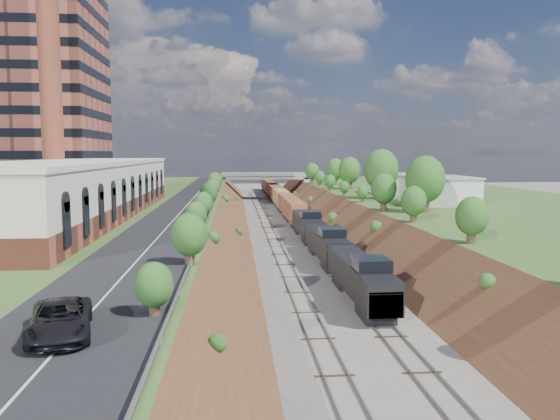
{
  "coord_description": "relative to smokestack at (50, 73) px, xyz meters",
  "views": [
    {
      "loc": [
        -8.36,
        -30.72,
        12.96
      ],
      "look_at": [
        -2.82,
        35.27,
        6.0
      ],
      "focal_mm": 35.0,
      "sensor_mm": 36.0,
      "label": 1
    }
  ],
  "objects": [
    {
      "name": "tree_left_crest",
      "position": [
        24.2,
        -36.0,
        -17.96
      ],
      "size": [
        2.45,
        2.45,
        3.55
      ],
      "color": "#473323",
      "rests_on": "platform_left"
    },
    {
      "name": "road",
      "position": [
        20.5,
        4.0,
        -19.95
      ],
      "size": [
        8.0,
        180.0,
        0.1
      ],
      "primitive_type": "cube",
      "color": "black",
      "rests_on": "platform_left"
    },
    {
      "name": "commercial_building",
      "position": [
        8.0,
        -18.0,
        -16.49
      ],
      "size": [
        14.3,
        62.3,
        7.0
      ],
      "color": "brown",
      "rests_on": "platform_left"
    },
    {
      "name": "tree_right_large",
      "position": [
        53.0,
        -16.0,
        -15.62
      ],
      "size": [
        5.25,
        5.25,
        7.61
      ],
      "color": "#473323",
      "rests_on": "platform_right"
    },
    {
      "name": "overpass",
      "position": [
        36.0,
        66.0,
        -20.08
      ],
      "size": [
        24.5,
        8.3,
        7.4
      ],
      "color": "gray",
      "rests_on": "ground"
    },
    {
      "name": "rail_right_track",
      "position": [
        38.6,
        4.0,
        -24.91
      ],
      "size": [
        1.58,
        180.0,
        0.18
      ],
      "primitive_type": "cube",
      "color": "gray",
      "rests_on": "ground"
    },
    {
      "name": "suv",
      "position": [
        20.15,
        -63.28,
        -19.15
      ],
      "size": [
        3.66,
        5.84,
        1.51
      ],
      "primitive_type": "imported",
      "rotation": [
        0.0,
        0.0,
        0.23
      ],
      "color": "black",
      "rests_on": "road"
    },
    {
      "name": "highrise_tower",
      "position": [
        -8.0,
        16.0,
        7.88
      ],
      "size": [
        22.0,
        22.0,
        53.9
      ],
      "color": "brown",
      "rests_on": "platform_left"
    },
    {
      "name": "ground",
      "position": [
        36.0,
        -56.0,
        -25.0
      ],
      "size": [
        400.0,
        400.0,
        0.0
      ],
      "primitive_type": "plane",
      "color": "#6B665B",
      "rests_on": "ground"
    },
    {
      "name": "embankment_right",
      "position": [
        47.0,
        4.0,
        -25.0
      ],
      "size": [
        10.0,
        180.0,
        10.0
      ],
      "primitive_type": "cube",
      "rotation": [
        0.0,
        0.79,
        0.0
      ],
      "color": "brown",
      "rests_on": "ground"
    },
    {
      "name": "white_building_far",
      "position": [
        59.0,
        18.0,
        -18.2
      ],
      "size": [
        8.0,
        10.0,
        3.6
      ],
      "primitive_type": "cube",
      "color": "silver",
      "rests_on": "platform_right"
    },
    {
      "name": "rail_left_track",
      "position": [
        33.4,
        4.0,
        -24.91
      ],
      "size": [
        1.58,
        180.0,
        0.18
      ],
      "primitive_type": "cube",
      "color": "gray",
      "rests_on": "ground"
    },
    {
      "name": "freight_train",
      "position": [
        38.6,
        33.28,
        -22.54
      ],
      "size": [
        2.79,
        157.79,
        4.55
      ],
      "color": "black",
      "rests_on": "ground"
    },
    {
      "name": "platform_left",
      "position": [
        3.0,
        4.0,
        -22.5
      ],
      "size": [
        44.0,
        180.0,
        5.0
      ],
      "primitive_type": "cube",
      "color": "#3F5C26",
      "rests_on": "ground"
    },
    {
      "name": "smokestack",
      "position": [
        0.0,
        0.0,
        0.0
      ],
      "size": [
        3.2,
        3.2,
        40.0
      ],
      "primitive_type": "cylinder",
      "color": "brown",
      "rests_on": "platform_left"
    },
    {
      "name": "embankment_left",
      "position": [
        25.0,
        4.0,
        -25.0
      ],
      "size": [
        10.0,
        180.0,
        10.0
      ],
      "primitive_type": "cube",
      "rotation": [
        0.0,
        0.79,
        0.0
      ],
      "color": "brown",
      "rests_on": "ground"
    },
    {
      "name": "guardrail",
      "position": [
        24.6,
        3.8,
        -19.45
      ],
      "size": [
        0.1,
        171.0,
        0.7
      ],
      "color": "#99999E",
      "rests_on": "platform_left"
    },
    {
      "name": "platform_right",
      "position": [
        69.0,
        4.0,
        -22.5
      ],
      "size": [
        44.0,
        180.0,
        5.0
      ],
      "primitive_type": "cube",
      "color": "#3F5C26",
      "rests_on": "ground"
    },
    {
      "name": "white_building_near",
      "position": [
        59.5,
        -4.0,
        -18.0
      ],
      "size": [
        9.0,
        12.0,
        4.0
      ],
      "primitive_type": "cube",
      "color": "silver",
      "rests_on": "platform_right"
    }
  ]
}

